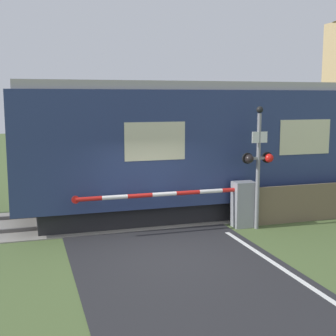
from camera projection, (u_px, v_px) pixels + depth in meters
name	position (u px, v px, depth m)	size (l,w,h in m)	color
ground_plane	(167.00, 252.00, 11.01)	(80.00, 80.00, 0.00)	#4C6033
track_bed	(134.00, 216.00, 14.23)	(36.00, 3.20, 0.13)	gray
train	(277.00, 145.00, 15.35)	(16.77, 3.11, 4.05)	black
crossing_barrier	(233.00, 203.00, 12.98)	(5.04, 0.44, 1.29)	gray
signal_post	(258.00, 160.00, 12.69)	(0.89, 0.26, 3.37)	gray
roadside_fence	(319.00, 202.00, 13.79)	(4.17, 0.06, 1.10)	#726047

